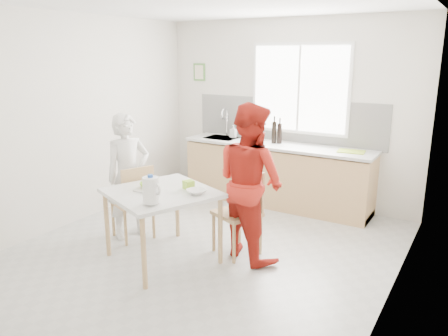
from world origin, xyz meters
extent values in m
plane|color=#B7B7B2|center=(0.00, 0.00, 0.00)|extent=(4.50, 4.50, 0.00)
plane|color=silver|center=(0.00, 2.25, 1.35)|extent=(4.00, 0.00, 4.00)
plane|color=silver|center=(0.00, -2.25, 1.35)|extent=(4.00, 0.00, 4.00)
plane|color=silver|center=(-2.00, 0.00, 1.35)|extent=(0.00, 4.50, 4.50)
plane|color=silver|center=(2.00, 0.00, 1.35)|extent=(0.00, 4.50, 4.50)
plane|color=white|center=(0.00, 0.00, 2.70)|extent=(4.50, 4.50, 0.00)
cube|color=white|center=(0.20, 2.23, 1.70)|extent=(1.50, 0.03, 1.30)
cube|color=white|center=(0.20, 2.21, 1.70)|extent=(1.40, 0.02, 1.20)
cube|color=white|center=(0.20, 2.21, 1.70)|extent=(0.03, 0.03, 1.20)
cube|color=white|center=(0.00, 2.24, 1.23)|extent=(3.00, 0.02, 0.65)
cube|color=#538C3F|center=(-1.55, 2.23, 1.90)|extent=(0.22, 0.02, 0.28)
cube|color=beige|center=(-1.55, 2.22, 1.90)|extent=(0.16, 0.01, 0.22)
cube|color=tan|center=(0.00, 1.95, 0.43)|extent=(2.80, 0.60, 0.86)
cube|color=#3F3326|center=(0.00, 1.95, 0.05)|extent=(2.80, 0.54, 0.10)
cube|color=silver|center=(0.00, 1.95, 0.90)|extent=(2.84, 0.64, 0.04)
cube|color=#A5A5AA|center=(-0.95, 1.95, 0.91)|extent=(0.50, 0.40, 0.03)
cylinder|color=silver|center=(-0.95, 2.11, 1.10)|extent=(0.02, 0.02, 0.36)
torus|color=silver|center=(-0.95, 2.04, 1.28)|extent=(0.02, 0.18, 0.18)
cube|color=silver|center=(-0.27, -0.37, 0.76)|extent=(1.32, 1.32, 0.04)
cylinder|color=tan|center=(-0.86, -0.61, 0.36)|extent=(0.05, 0.05, 0.72)
cylinder|color=tan|center=(-0.52, 0.22, 0.36)|extent=(0.05, 0.05, 0.72)
cylinder|color=tan|center=(-0.03, -0.95, 0.36)|extent=(0.05, 0.05, 0.72)
cylinder|color=tan|center=(0.31, -0.12, 0.36)|extent=(0.05, 0.05, 0.72)
cube|color=tan|center=(-0.97, -0.08, 0.46)|extent=(0.55, 0.55, 0.04)
cube|color=tan|center=(-0.79, -0.16, 0.70)|extent=(0.18, 0.39, 0.45)
cylinder|color=tan|center=(-1.07, 0.15, 0.22)|extent=(0.04, 0.04, 0.44)
cylinder|color=tan|center=(-1.21, -0.19, 0.22)|extent=(0.04, 0.04, 0.44)
cylinder|color=tan|center=(-0.73, 0.02, 0.22)|extent=(0.04, 0.04, 0.44)
cylinder|color=tan|center=(-0.87, -0.32, 0.22)|extent=(0.04, 0.04, 0.44)
cube|color=tan|center=(0.33, 0.20, 0.47)|extent=(0.57, 0.57, 0.04)
cube|color=tan|center=(0.41, 0.38, 0.72)|extent=(0.40, 0.19, 0.46)
cylinder|color=tan|center=(0.09, 0.09, 0.22)|extent=(0.04, 0.04, 0.45)
cylinder|color=tan|center=(0.44, -0.05, 0.22)|extent=(0.04, 0.04, 0.45)
cylinder|color=tan|center=(0.23, 0.44, 0.22)|extent=(0.04, 0.04, 0.45)
cylinder|color=tan|center=(0.58, 0.30, 0.22)|extent=(0.04, 0.04, 0.45)
imported|color=silver|center=(-1.03, -0.06, 0.76)|extent=(0.55, 0.65, 1.52)
imported|color=red|center=(0.48, 0.22, 0.85)|extent=(1.01, 0.91, 1.71)
imported|color=#82B92A|center=(-0.48, -0.34, 0.81)|extent=(0.23, 0.23, 0.06)
imported|color=white|center=(0.10, -0.25, 0.81)|extent=(0.25, 0.25, 0.05)
cylinder|color=white|center=(-0.08, -0.75, 0.93)|extent=(0.16, 0.16, 0.25)
cylinder|color=blue|center=(-0.08, -0.75, 1.07)|extent=(0.05, 0.05, 0.03)
torus|color=white|center=(0.00, -0.75, 0.95)|extent=(0.12, 0.07, 0.12)
cube|color=#9DD932|center=(-0.08, -0.14, 0.83)|extent=(0.13, 0.13, 0.09)
cylinder|color=#A5A5AA|center=(-0.43, -0.54, 0.79)|extent=(0.16, 0.02, 0.01)
cube|color=#A5C92E|center=(1.08, 1.97, 0.93)|extent=(0.38, 0.29, 0.01)
cylinder|color=black|center=(-0.07, 1.98, 1.08)|extent=(0.07, 0.07, 0.32)
cylinder|color=black|center=(0.01, 2.00, 1.07)|extent=(0.07, 0.07, 0.30)
cylinder|color=#945E20|center=(-0.01, 2.04, 1.00)|extent=(0.06, 0.06, 0.16)
imported|color=#999999|center=(-0.80, 2.06, 1.02)|extent=(0.09, 0.09, 0.20)
camera|label=1|loc=(2.58, -3.78, 2.19)|focal=35.00mm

